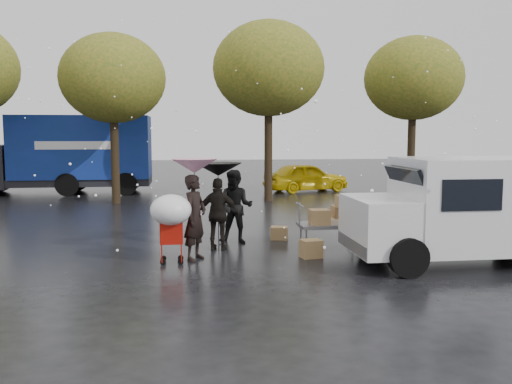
{
  "coord_description": "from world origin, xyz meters",
  "views": [
    {
      "loc": [
        -0.81,
        -11.47,
        2.69
      ],
      "look_at": [
        0.82,
        1.0,
        1.34
      ],
      "focal_mm": 38.0,
      "sensor_mm": 36.0,
      "label": 1
    }
  ],
  "objects": [
    {
      "name": "box_ground_far",
      "position": [
        1.55,
        1.99,
        0.16
      ],
      "size": [
        0.49,
        0.43,
        0.33
      ],
      "primitive_type": "cube",
      "rotation": [
        0.0,
        0.0,
        -0.26
      ],
      "color": "olive",
      "rests_on": "ground"
    },
    {
      "name": "blue_truck",
      "position": [
        -6.25,
        13.92,
        1.76
      ],
      "size": [
        8.3,
        2.6,
        3.5
      ],
      "color": "navy",
      "rests_on": "ground"
    },
    {
      "name": "person_middle",
      "position": [
        0.41,
        1.71,
        0.91
      ],
      "size": [
        1.06,
        0.94,
        1.82
      ],
      "primitive_type": "imported",
      "rotation": [
        0.0,
        0.0,
        -0.33
      ],
      "color": "black",
      "rests_on": "ground"
    },
    {
      "name": "umbrella_pink",
      "position": [
        -0.62,
        0.02,
        2.02
      ],
      "size": [
        0.99,
        0.99,
        2.17
      ],
      "color": "#4C4C4C",
      "rests_on": "ground"
    },
    {
      "name": "box_ground_near",
      "position": [
        1.89,
        -0.11,
        0.2
      ],
      "size": [
        0.5,
        0.43,
        0.39
      ],
      "primitive_type": "cube",
      "rotation": [
        0.0,
        0.0,
        0.19
      ],
      "color": "olive",
      "rests_on": "ground"
    },
    {
      "name": "vendor_cart",
      "position": [
        2.66,
        0.8,
        0.73
      ],
      "size": [
        1.52,
        0.8,
        1.27
      ],
      "color": "slate",
      "rests_on": "ground"
    },
    {
      "name": "tree_row",
      "position": [
        -0.47,
        10.0,
        5.02
      ],
      "size": [
        21.6,
        4.4,
        7.12
      ],
      "color": "black",
      "rests_on": "ground"
    },
    {
      "name": "shopping_cart",
      "position": [
        -1.11,
        -0.37,
        1.06
      ],
      "size": [
        0.84,
        0.84,
        1.46
      ],
      "color": "#A81209",
      "rests_on": "ground"
    },
    {
      "name": "yellow_taxi",
      "position": [
        4.79,
        13.23,
        0.68
      ],
      "size": [
        4.26,
        2.65,
        1.35
      ],
      "primitive_type": "imported",
      "rotation": [
        0.0,
        0.0,
        1.85
      ],
      "color": "#D8B50B",
      "rests_on": "ground"
    },
    {
      "name": "ground",
      "position": [
        0.0,
        0.0,
        0.0
      ],
      "size": [
        90.0,
        90.0,
        0.0
      ],
      "primitive_type": "plane",
      "color": "black",
      "rests_on": "ground"
    },
    {
      "name": "white_van",
      "position": [
        5.14,
        -0.99,
        1.16
      ],
      "size": [
        4.91,
        2.18,
        2.2
      ],
      "color": "silver",
      "rests_on": "ground"
    },
    {
      "name": "person_black",
      "position": [
        -0.06,
        0.94,
        0.84
      ],
      "size": [
        1.06,
        0.65,
        1.68
      ],
      "primitive_type": "imported",
      "rotation": [
        0.0,
        0.0,
        2.88
      ],
      "color": "black",
      "rests_on": "ground"
    },
    {
      "name": "umbrella_black",
      "position": [
        -0.06,
        0.94,
        1.88
      ],
      "size": [
        1.11,
        1.11,
        2.03
      ],
      "color": "#4C4C4C",
      "rests_on": "ground"
    },
    {
      "name": "person_pink",
      "position": [
        -0.62,
        0.02,
        0.92
      ],
      "size": [
        0.71,
        0.8,
        1.83
      ],
      "primitive_type": "imported",
      "rotation": [
        0.0,
        0.0,
        1.06
      ],
      "color": "black",
      "rests_on": "ground"
    }
  ]
}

